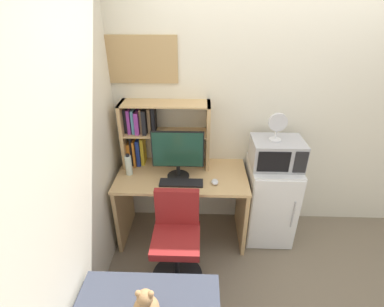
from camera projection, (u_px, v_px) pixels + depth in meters
wall_back at (317, 112)px, 2.76m from camera, size 6.40×0.04×2.60m
wall_left at (22, 218)px, 1.39m from camera, size 0.04×4.40×2.60m
desk at (182, 194)px, 2.86m from camera, size 1.27×0.65×0.77m
hutch_bookshelf at (152, 131)px, 2.77m from camera, size 0.86×0.26×0.66m
monitor at (178, 153)px, 2.59m from camera, size 0.49×0.21×0.47m
keyboard at (181, 183)px, 2.60m from camera, size 0.40×0.13×0.02m
computer_mouse at (215, 182)px, 2.60m from camera, size 0.06×0.09×0.04m
water_bottle at (129, 165)px, 2.71m from camera, size 0.06×0.06×0.22m
mini_fridge at (269, 201)px, 2.93m from camera, size 0.47×0.54×0.86m
microwave at (277, 153)px, 2.66m from camera, size 0.48×0.36×0.26m
desk_fan at (277, 125)px, 2.53m from camera, size 0.17×0.11×0.27m
desk_chair at (177, 243)px, 2.46m from camera, size 0.46×0.46×0.86m
teddy_bear at (146, 306)px, 1.74m from camera, size 0.17×0.17×0.25m
wall_corkboard at (141, 60)px, 2.55m from camera, size 0.68×0.02×0.42m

